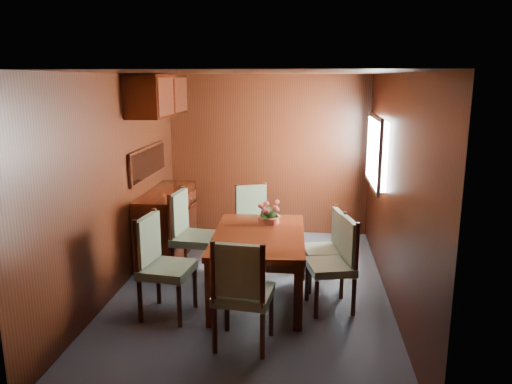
# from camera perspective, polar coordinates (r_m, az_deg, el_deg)

# --- Properties ---
(ground) EXTENTS (4.50, 4.50, 0.00)m
(ground) POSITION_cam_1_polar(r_m,az_deg,el_deg) (5.74, -0.46, -11.24)
(ground) COLOR #333B46
(ground) RESTS_ON ground
(room_shell) EXTENTS (3.06, 4.52, 2.41)m
(room_shell) POSITION_cam_1_polar(r_m,az_deg,el_deg) (5.62, -1.16, 5.59)
(room_shell) COLOR black
(room_shell) RESTS_ON ground
(sideboard) EXTENTS (0.48, 1.40, 0.90)m
(sideboard) POSITION_cam_1_polar(r_m,az_deg,el_deg) (6.74, -10.12, -3.63)
(sideboard) COLOR black
(sideboard) RESTS_ON ground
(dining_table) EXTENTS (1.01, 1.57, 0.72)m
(dining_table) POSITION_cam_1_polar(r_m,az_deg,el_deg) (5.38, 0.33, -5.81)
(dining_table) COLOR black
(dining_table) RESTS_ON ground
(chair_left_near) EXTENTS (0.53, 0.55, 1.05)m
(chair_left_near) POSITION_cam_1_polar(r_m,az_deg,el_deg) (5.10, -10.97, -7.62)
(chair_left_near) COLOR black
(chair_left_near) RESTS_ON ground
(chair_left_far) EXTENTS (0.54, 0.56, 1.07)m
(chair_left_far) POSITION_cam_1_polar(r_m,az_deg,el_deg) (5.94, -7.69, -4.35)
(chair_left_far) COLOR black
(chair_left_far) RESTS_ON ground
(chair_right_near) EXTENTS (0.54, 0.56, 0.98)m
(chair_right_near) POSITION_cam_1_polar(r_m,az_deg,el_deg) (5.22, 9.33, -7.50)
(chair_right_near) COLOR black
(chair_right_near) RESTS_ON ground
(chair_right_far) EXTENTS (0.49, 0.51, 0.92)m
(chair_right_far) POSITION_cam_1_polar(r_m,az_deg,el_deg) (5.74, 8.34, -5.91)
(chair_right_far) COLOR black
(chair_right_far) RESTS_ON ground
(chair_head) EXTENTS (0.54, 0.52, 1.03)m
(chair_head) POSITION_cam_1_polar(r_m,az_deg,el_deg) (4.39, -1.67, -10.95)
(chair_head) COLOR black
(chair_head) RESTS_ON ground
(chair_foot) EXTENTS (0.57, 0.56, 0.96)m
(chair_foot) POSITION_cam_1_polar(r_m,az_deg,el_deg) (6.69, -0.36, -2.82)
(chair_foot) COLOR black
(chair_foot) RESTS_ON ground
(flower_centerpiece) EXTENTS (0.27, 0.27, 0.27)m
(flower_centerpiece) POSITION_cam_1_polar(r_m,az_deg,el_deg) (5.70, 1.43, -2.32)
(flower_centerpiece) COLOR #BC5239
(flower_centerpiece) RESTS_ON dining_table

